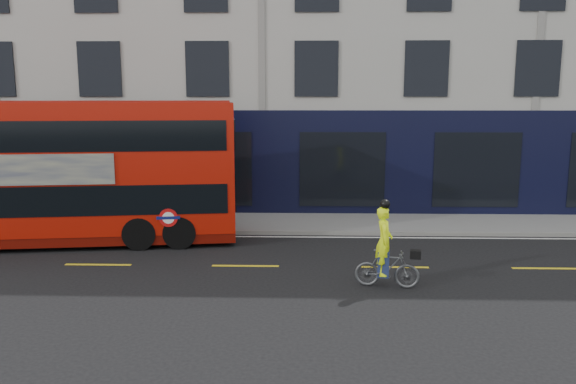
{
  "coord_description": "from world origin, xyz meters",
  "views": [
    {
      "loc": [
        1.55,
        -12.99,
        4.48
      ],
      "look_at": [
        1.12,
        2.47,
        1.86
      ],
      "focal_mm": 35.0,
      "sensor_mm": 36.0,
      "label": 1
    }
  ],
  "objects": [
    {
      "name": "ground",
      "position": [
        0.0,
        0.0,
        0.0
      ],
      "size": [
        120.0,
        120.0,
        0.0
      ],
      "primitive_type": "plane",
      "color": "black",
      "rests_on": "ground"
    },
    {
      "name": "cyclist",
      "position": [
        3.52,
        -0.09,
        0.73
      ],
      "size": [
        1.58,
        0.69,
        2.13
      ],
      "rotation": [
        0.0,
        0.0,
        -0.17
      ],
      "color": "#4F5255",
      "rests_on": "ground"
    },
    {
      "name": "pavement",
      "position": [
        0.0,
        6.5,
        0.06
      ],
      "size": [
        60.0,
        3.0,
        0.12
      ],
      "primitive_type": "cube",
      "color": "gray",
      "rests_on": "ground"
    },
    {
      "name": "lane_dashes",
      "position": [
        0.0,
        1.5,
        0.0
      ],
      "size": [
        58.0,
        0.12,
        0.01
      ],
      "primitive_type": null,
      "color": "gold",
      "rests_on": "ground"
    },
    {
      "name": "bus",
      "position": [
        -5.95,
        3.8,
        2.24
      ],
      "size": [
        11.07,
        3.89,
        4.37
      ],
      "rotation": [
        0.0,
        0.0,
        0.14
      ],
      "color": "#AE1306",
      "rests_on": "ground"
    },
    {
      "name": "road_edge_line",
      "position": [
        0.0,
        4.7,
        0.0
      ],
      "size": [
        58.0,
        0.1,
        0.01
      ],
      "primitive_type": "cube",
      "color": "silver",
      "rests_on": "ground"
    },
    {
      "name": "kerb",
      "position": [
        0.0,
        5.0,
        0.07
      ],
      "size": [
        60.0,
        0.12,
        0.13
      ],
      "primitive_type": "cube",
      "color": "slate",
      "rests_on": "ground"
    },
    {
      "name": "building_terrace",
      "position": [
        0.0,
        12.94,
        7.49
      ],
      "size": [
        50.0,
        10.07,
        15.0
      ],
      "color": "#ABA9A1",
      "rests_on": "ground"
    }
  ]
}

